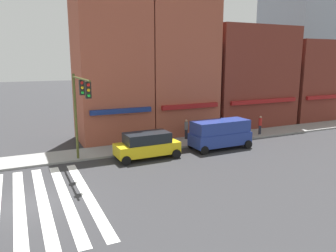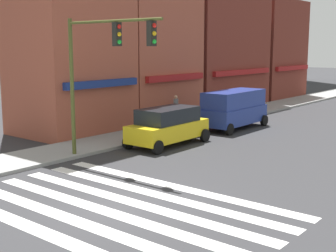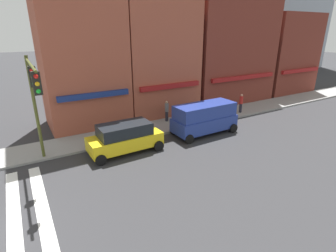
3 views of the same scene
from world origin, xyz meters
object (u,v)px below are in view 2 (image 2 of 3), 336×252
pedestrian_red_jacket (251,100)px  pedestrian_grey_coat (176,108)px  suv_yellow (168,125)px  van_blue (234,108)px  traffic_signal (101,58)px

pedestrian_red_jacket → pedestrian_grey_coat: size_ratio=1.00×
suv_yellow → pedestrian_grey_coat: (5.19, 3.58, 0.04)m
van_blue → pedestrian_grey_coat: (-1.23, 3.58, -0.21)m
pedestrian_red_jacket → suv_yellow: bearing=47.7°
pedestrian_grey_coat → van_blue: bearing=-41.3°
traffic_signal → van_blue: 11.61m
pedestrian_red_jacket → pedestrian_grey_coat: bearing=27.0°
pedestrian_red_jacket → traffic_signal: bearing=45.8°
suv_yellow → pedestrian_red_jacket: (12.46, 2.21, 0.04)m
traffic_signal → suv_yellow: traffic_signal is taller
traffic_signal → pedestrian_red_jacket: 17.71m
van_blue → pedestrian_red_jacket: size_ratio=2.84×
suv_yellow → pedestrian_grey_coat: size_ratio=2.68×
suv_yellow → van_blue: (6.42, -0.00, 0.25)m
van_blue → pedestrian_red_jacket: van_blue is taller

